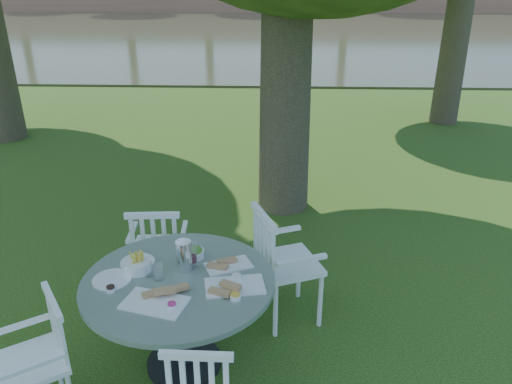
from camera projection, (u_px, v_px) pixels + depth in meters
ground at (255, 281)px, 4.83m from camera, size 140.00×140.00×0.00m
table at (180, 297)px, 3.55m from camera, size 1.36×1.36×0.76m
chair_ne at (277, 258)px, 4.08m from camera, size 0.63×0.65×1.00m
chair_nw at (157, 246)px, 4.38m from camera, size 0.49×0.46×0.91m
chair_sw at (44, 351)px, 3.19m from camera, size 0.59×0.60×0.87m
tableware at (173, 269)px, 3.53m from camera, size 1.22×0.85×0.23m
river at (274, 32)px, 25.91m from camera, size 100.00×28.00×0.12m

